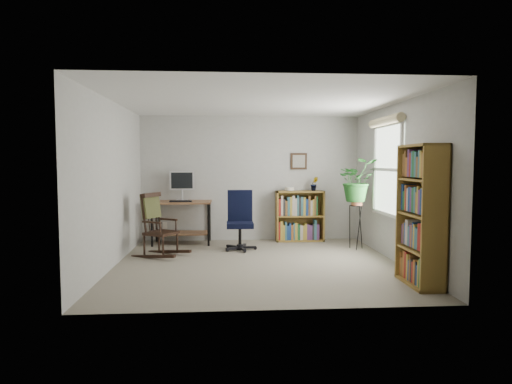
{
  "coord_description": "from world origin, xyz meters",
  "views": [
    {
      "loc": [
        -0.45,
        -6.27,
        1.52
      ],
      "look_at": [
        0.0,
        0.4,
        1.05
      ],
      "focal_mm": 30.0,
      "sensor_mm": 36.0,
      "label": 1
    }
  ],
  "objects": [
    {
      "name": "office_chair",
      "position": [
        -0.23,
        1.05,
        0.52
      ],
      "size": [
        0.59,
        0.59,
        1.05
      ],
      "primitive_type": null,
      "rotation": [
        0.0,
        0.0,
        -0.04
      ],
      "color": "black",
      "rests_on": "floor"
    },
    {
      "name": "wall_left",
      "position": [
        -2.1,
        0.0,
        1.2
      ],
      "size": [
        0.0,
        4.0,
        2.4
      ],
      "primitive_type": "cube",
      "color": "#B2B2AE",
      "rests_on": "ground"
    },
    {
      "name": "tall_bookshelf",
      "position": [
        1.92,
        -1.21,
        0.87
      ],
      "size": [
        0.33,
        0.76,
        1.73
      ],
      "primitive_type": null,
      "color": "olive",
      "rests_on": "floor"
    },
    {
      "name": "framed_picture",
      "position": [
        0.94,
        1.97,
        1.53
      ],
      "size": [
        0.32,
        0.04,
        0.32
      ],
      "primitive_type": null,
      "color": "black",
      "rests_on": "wall_back"
    },
    {
      "name": "ceiling",
      "position": [
        0.0,
        0.0,
        2.4
      ],
      "size": [
        4.2,
        4.0,
        0.0
      ],
      "primitive_type": "cube",
      "color": "silver",
      "rests_on": "ground"
    },
    {
      "name": "plant_stand",
      "position": [
        1.8,
        0.99,
        0.45
      ],
      "size": [
        0.26,
        0.26,
        0.9
      ],
      "primitive_type": null,
      "rotation": [
        0.0,
        0.0,
        0.06
      ],
      "color": "black",
      "rests_on": "floor"
    },
    {
      "name": "monitor",
      "position": [
        -1.3,
        1.84,
        1.07
      ],
      "size": [
        0.46,
        0.16,
        0.56
      ],
      "primitive_type": null,
      "color": "silver",
      "rests_on": "desk"
    },
    {
      "name": "wall_back",
      "position": [
        0.0,
        2.0,
        1.2
      ],
      "size": [
        4.2,
        0.0,
        2.4
      ],
      "primitive_type": "cube",
      "color": "#B2B2AE",
      "rests_on": "ground"
    },
    {
      "name": "spider_plant",
      "position": [
        1.8,
        0.99,
        1.56
      ],
      "size": [
        1.69,
        1.88,
        1.46
      ],
      "primitive_type": "imported",
      "color": "#205D21",
      "rests_on": "plant_stand"
    },
    {
      "name": "desk",
      "position": [
        -1.3,
        1.7,
        0.4
      ],
      "size": [
        1.1,
        0.61,
        0.79
      ],
      "primitive_type": null,
      "color": "#8C5E3D",
      "rests_on": "floor"
    },
    {
      "name": "floor",
      "position": [
        0.0,
        0.0,
        0.0
      ],
      "size": [
        4.2,
        4.0,
        0.0
      ],
      "primitive_type": "cube",
      "color": "gray",
      "rests_on": "ground"
    },
    {
      "name": "potted_plant_small",
      "position": [
        1.22,
        1.83,
        1.02
      ],
      "size": [
        0.13,
        0.24,
        0.11
      ],
      "primitive_type": "imported",
      "color": "#205D21",
      "rests_on": "low_bookshelf"
    },
    {
      "name": "wall_front",
      "position": [
        0.0,
        -2.0,
        1.2
      ],
      "size": [
        4.2,
        0.0,
        2.4
      ],
      "primitive_type": "cube",
      "color": "#B2B2AE",
      "rests_on": "ground"
    },
    {
      "name": "wall_right",
      "position": [
        2.1,
        0.0,
        1.2
      ],
      "size": [
        0.0,
        4.0,
        2.4
      ],
      "primitive_type": "cube",
      "color": "#B2B2AE",
      "rests_on": "ground"
    },
    {
      "name": "keyboard",
      "position": [
        -1.3,
        1.58,
        0.81
      ],
      "size": [
        0.4,
        0.15,
        0.02
      ],
      "primitive_type": "cube",
      "color": "black",
      "rests_on": "desk"
    },
    {
      "name": "window",
      "position": [
        2.06,
        0.3,
        1.4
      ],
      "size": [
        0.12,
        1.2,
        1.5
      ],
      "primitive_type": null,
      "color": "white",
      "rests_on": "wall_right"
    },
    {
      "name": "low_bookshelf",
      "position": [
        0.94,
        1.82,
        0.48
      ],
      "size": [
        0.92,
        0.31,
        0.97
      ],
      "primitive_type": null,
      "color": "olive",
      "rests_on": "floor"
    },
    {
      "name": "rocking_chair",
      "position": [
        -1.52,
        0.64,
        0.52
      ],
      "size": [
        1.05,
        0.92,
        1.04
      ],
      "primitive_type": null,
      "rotation": [
        0.0,
        0.0,
        1.04
      ],
      "color": "black",
      "rests_on": "floor"
    }
  ]
}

